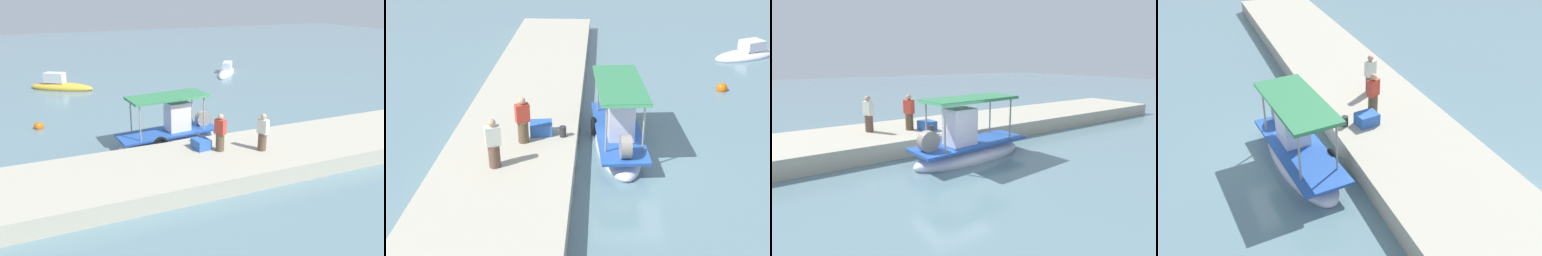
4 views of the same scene
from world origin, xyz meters
The scene contains 7 objects.
ground_plane centered at (0.00, 0.00, 0.00)m, with size 120.00×120.00×0.00m, color slate.
dock_quay centered at (0.00, -4.18, 0.36)m, with size 36.00×4.49×0.73m, color #B4AE99.
main_fishing_boat centered at (-1.09, -0.46, 0.50)m, with size 5.38×2.11×2.87m.
fisherman_near_bollard centered at (0.01, -3.77, 1.48)m, with size 0.49×0.54×1.67m.
fisherman_by_crate centered at (1.71, -4.42, 1.48)m, with size 0.48×0.53×1.65m.
mooring_bollard centered at (-0.46, -2.43, 0.92)m, with size 0.24×0.24×0.38m, color #2D2D33.
cargo_crate centered at (-0.65, -3.23, 0.95)m, with size 0.78×0.63×0.44m, color blue.
Camera 4 is at (-13.38, 2.64, 9.05)m, focal length 41.06 mm.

